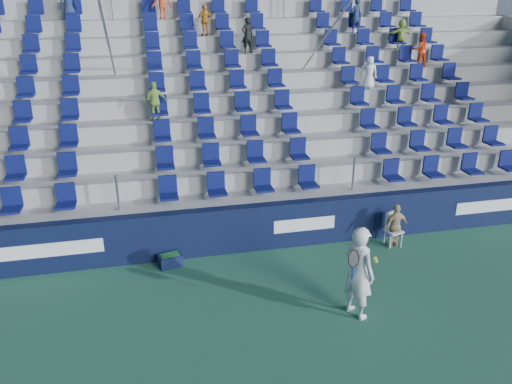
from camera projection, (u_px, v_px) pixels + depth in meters
The scene contains 7 objects.
ground at pixel (277, 325), 9.82m from camera, with size 70.00×70.00×0.00m, color #296044.
sponsor_wall at pixel (245, 228), 12.45m from camera, with size 24.00×0.32×1.20m.
grandstand at pixel (214, 120), 16.48m from camera, with size 24.00×8.17×6.63m.
tennis_player at pixel (359, 272), 9.79m from camera, with size 0.76×0.84×1.96m.
line_judge_chair at pixel (392, 226), 12.79m from camera, with size 0.47×0.48×0.88m.
line_judge at pixel (395, 226), 12.63m from camera, with size 0.68×0.29×1.17m, color tan.
ball_bin at pixel (170, 260), 11.86m from camera, with size 0.61×0.47×0.30m.
Camera 1 is at (-2.19, -7.84, 6.11)m, focal length 35.00 mm.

